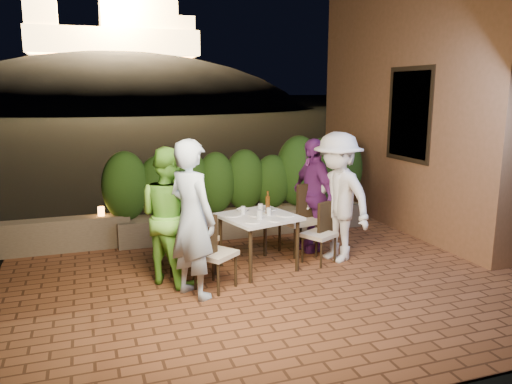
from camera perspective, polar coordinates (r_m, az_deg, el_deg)
name	(u,v)px	position (r m, az deg, el deg)	size (l,w,h in m)	color
ground	(285,285)	(6.43, 3.37, -10.52)	(400.00, 400.00, 0.00)	black
terrace_floor	(271,275)	(6.88, 1.76, -9.47)	(7.00, 6.00, 0.15)	brown
building_wall	(432,84)	(9.54, 19.52, 11.57)	(1.60, 5.00, 5.00)	#9C653D
window_pane	(411,115)	(8.68, 17.27, 8.45)	(0.08, 1.00, 1.40)	black
window_frame	(410,115)	(8.67, 17.21, 8.46)	(0.06, 1.15, 1.55)	black
planter	(245,222)	(8.48, -1.28, -3.43)	(4.20, 0.55, 0.40)	brown
hedge	(245,178)	(8.32, -1.31, 1.57)	(4.00, 0.70, 1.10)	#1F3F11
parapet	(55,236)	(8.11, -21.99, -4.64)	(2.20, 0.30, 0.50)	brown
hill	(120,141)	(65.95, -15.31, 5.66)	(52.00, 40.00, 22.00)	black
fortress	(113,21)	(66.14, -16.01, 18.25)	(26.00, 8.00, 8.00)	#FFCC7A
dining_table	(258,242)	(6.79, 0.28, -5.75)	(0.91, 0.91, 0.75)	white
plate_nw	(253,222)	(6.35, -0.36, -3.40)	(0.21, 0.21, 0.01)	white
plate_sw	(233,215)	(6.68, -2.64, -2.65)	(0.23, 0.23, 0.01)	white
plate_ne	(285,215)	(6.70, 3.39, -2.62)	(0.24, 0.24, 0.01)	white
plate_se	(268,209)	(7.01, 1.41, -1.95)	(0.23, 0.23, 0.01)	white
plate_centre	(257,215)	(6.69, 0.07, -2.63)	(0.21, 0.21, 0.01)	white
plate_front	(277,220)	(6.44, 2.38, -3.19)	(0.23, 0.23, 0.01)	white
glass_nw	(260,215)	(6.49, 0.42, -2.59)	(0.07, 0.07, 0.12)	silver
glass_sw	(243,210)	(6.75, -1.50, -2.09)	(0.06, 0.06, 0.11)	silver
glass_ne	(269,212)	(6.68, 1.46, -2.24)	(0.06, 0.06, 0.10)	silver
glass_se	(261,208)	(6.82, 0.53, -1.86)	(0.07, 0.07, 0.12)	silver
beer_bottle	(268,202)	(6.75, 1.34, -1.19)	(0.06, 0.06, 0.31)	#49280C
bowl	(243,210)	(6.91, -1.51, -2.06)	(0.16, 0.16, 0.04)	white
chair_left_front	(215,252)	(6.13, -4.68, -6.85)	(0.43, 0.43, 0.93)	black
chair_left_back	(193,237)	(6.52, -7.24, -5.15)	(0.49, 0.49, 1.06)	black
chair_right_front	(319,233)	(7.06, 7.21, -4.70)	(0.40, 0.40, 0.86)	black
chair_right_back	(298,219)	(7.43, 4.85, -3.08)	(0.48, 0.48, 1.04)	black
diner_blue	(192,219)	(5.82, -7.32, -3.10)	(0.68, 0.45, 1.87)	#AEC8E0
diner_green	(169,216)	(6.31, -9.90, -2.67)	(0.84, 0.65, 1.73)	#7DDC44
diner_white	(337,197)	(7.11, 9.26, -0.61)	(1.18, 0.68, 1.83)	white
diner_purple	(313,195)	(7.54, 6.50, -0.32)	(1.00, 0.42, 1.70)	#71297D
parapet_lamp	(101,211)	(8.01, -17.28, -2.13)	(0.10, 0.10, 0.14)	orange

